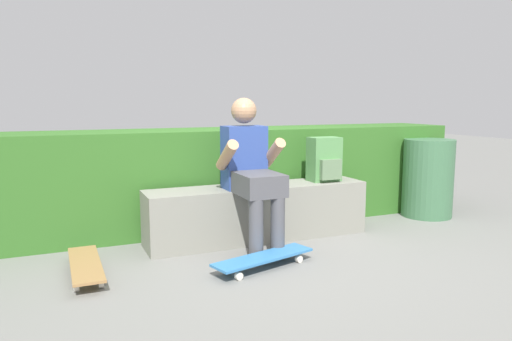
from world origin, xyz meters
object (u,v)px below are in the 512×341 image
person_skater (251,167)px  skateboard_near_person (264,258)px  trash_bin (428,178)px  backpack_on_bench (325,160)px  bench_main (258,212)px  skateboard_beside_bench (85,265)px

person_skater → skateboard_near_person: bearing=-102.3°
skateboard_near_person → trash_bin: size_ratio=1.02×
skateboard_near_person → backpack_on_bench: backpack_on_bench is taller
person_skater → backpack_on_bench: size_ratio=3.05×
trash_bin → bench_main: bearing=-177.8°
skateboard_beside_bench → backpack_on_bench: backpack_on_bench is taller
trash_bin → backpack_on_bench: bearing=-176.3°
bench_main → trash_bin: bearing=2.2°
bench_main → backpack_on_bench: size_ratio=4.89×
backpack_on_bench → trash_bin: 1.33m
bench_main → skateboard_beside_bench: (-1.45, -0.34, -0.16)m
skateboard_near_person → trash_bin: (2.22, 0.77, 0.33)m
person_skater → skateboard_near_person: 0.77m
skateboard_near_person → trash_bin: 2.38m
bench_main → trash_bin: size_ratio=2.43×
skateboard_beside_bench → backpack_on_bench: size_ratio=2.00×
skateboard_beside_bench → trash_bin: size_ratio=0.99×
person_skater → backpack_on_bench: (0.81, 0.20, -0.00)m
bench_main → backpack_on_bench: 0.78m
bench_main → skateboard_near_person: bearing=-110.8°
skateboard_beside_bench → trash_bin: trash_bin is taller
person_skater → skateboard_near_person: (-0.11, -0.49, -0.59)m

